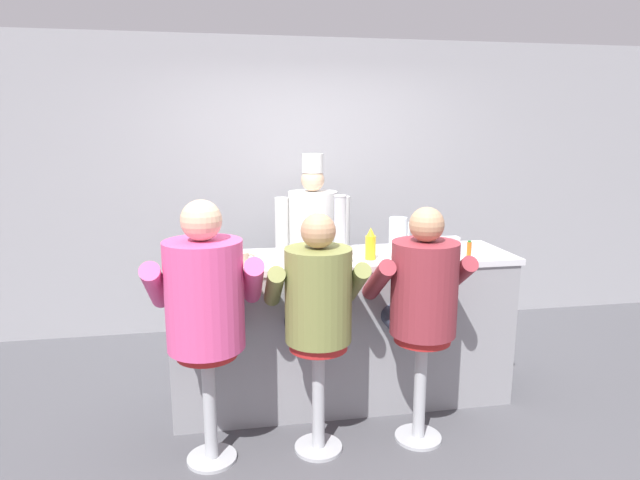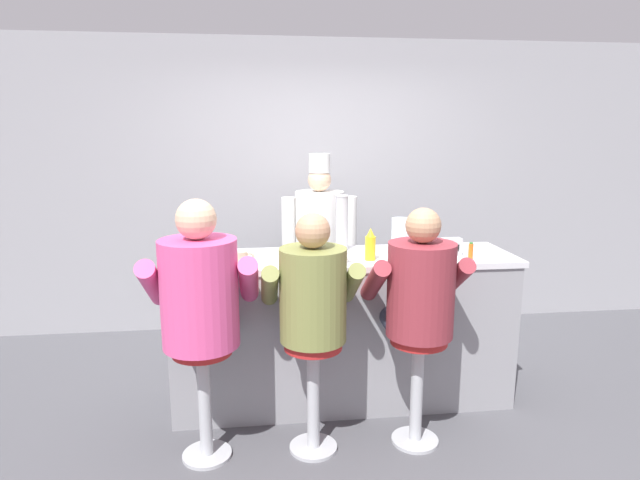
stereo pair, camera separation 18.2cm
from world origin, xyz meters
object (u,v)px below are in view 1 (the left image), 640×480
at_px(breakfast_plate, 218,258).
at_px(coffee_mug_white, 342,256).
at_px(mustard_bottle_yellow, 371,245).
at_px(cook_in_whites_near, 313,241).
at_px(ketchup_bottle_red, 427,245).
at_px(water_pitcher_clear, 398,233).
at_px(coffee_mug_tan, 242,259).
at_px(cup_stack_steel, 340,223).
at_px(diner_seated_pink, 205,301).
at_px(diner_seated_maroon, 422,295).
at_px(diner_seated_olive, 317,302).
at_px(napkin_dispenser_chrome, 449,245).
at_px(hot_sauce_bottle_orange, 469,250).
at_px(cereal_bowl, 313,255).

xyz_separation_m(breakfast_plate, coffee_mug_white, (0.79, -0.19, 0.03)).
bearing_deg(mustard_bottle_yellow, cook_in_whites_near, 99.00).
bearing_deg(breakfast_plate, ketchup_bottle_red, -10.51).
relative_size(water_pitcher_clear, coffee_mug_white, 1.63).
bearing_deg(coffee_mug_tan, cup_stack_steel, 25.34).
height_order(water_pitcher_clear, coffee_mug_white, water_pitcher_clear).
height_order(breakfast_plate, coffee_mug_tan, coffee_mug_tan).
distance_m(cup_stack_steel, diner_seated_pink, 1.21).
relative_size(breakfast_plate, coffee_mug_tan, 1.67).
relative_size(coffee_mug_tan, diner_seated_maroon, 0.09).
xyz_separation_m(water_pitcher_clear, diner_seated_olive, (-0.71, -0.71, -0.24)).
bearing_deg(mustard_bottle_yellow, coffee_mug_tan, -178.46).
relative_size(diner_seated_pink, diner_seated_maroon, 1.05).
height_order(ketchup_bottle_red, coffee_mug_white, ketchup_bottle_red).
bearing_deg(ketchup_bottle_red, napkin_dispenser_chrome, 38.02).
xyz_separation_m(water_pitcher_clear, coffee_mug_tan, (-1.11, -0.30, -0.07)).
relative_size(ketchup_bottle_red, mustard_bottle_yellow, 1.06).
height_order(breakfast_plate, diner_seated_maroon, diner_seated_maroon).
xyz_separation_m(cup_stack_steel, cook_in_whites_near, (-0.05, 0.89, -0.32)).
distance_m(mustard_bottle_yellow, coffee_mug_tan, 0.84).
distance_m(water_pitcher_clear, cook_in_whites_near, 1.06).
relative_size(breakfast_plate, coffee_mug_white, 1.63).
height_order(napkin_dispenser_chrome, diner_seated_pink, diner_seated_pink).
distance_m(ketchup_bottle_red, coffee_mug_white, 0.56).
xyz_separation_m(water_pitcher_clear, cook_in_whites_near, (-0.47, 0.92, -0.23)).
distance_m(ketchup_bottle_red, cook_in_whites_near, 1.43).
bearing_deg(diner_seated_olive, coffee_mug_white, 59.62).
height_order(water_pitcher_clear, diner_seated_maroon, diner_seated_maroon).
relative_size(water_pitcher_clear, napkin_dispenser_chrome, 1.76).
distance_m(mustard_bottle_yellow, hot_sauce_bottle_orange, 0.65).
distance_m(water_pitcher_clear, breakfast_plate, 1.28).
relative_size(cereal_bowl, cup_stack_steel, 0.42).
bearing_deg(water_pitcher_clear, coffee_mug_white, -145.79).
xyz_separation_m(hot_sauce_bottle_orange, coffee_mug_white, (-0.84, 0.06, -0.02)).
xyz_separation_m(hot_sauce_bottle_orange, diner_seated_olive, (-1.07, -0.33, -0.19)).
bearing_deg(cook_in_whites_near, coffee_mug_white, -90.56).
height_order(cereal_bowl, coffee_mug_tan, coffee_mug_tan).
relative_size(napkin_dispenser_chrome, diner_seated_pink, 0.08).
bearing_deg(cereal_bowl, diner_seated_olive, -96.45).
bearing_deg(diner_seated_pink, mustard_bottle_yellow, 21.97).
bearing_deg(cook_in_whites_near, breakfast_plate, -127.05).
bearing_deg(coffee_mug_white, breakfast_plate, 166.40).
relative_size(mustard_bottle_yellow, water_pitcher_clear, 0.94).
distance_m(coffee_mug_white, cup_stack_steel, 0.39).
bearing_deg(cereal_bowl, coffee_mug_tan, -165.60).
distance_m(mustard_bottle_yellow, cereal_bowl, 0.39).
height_order(mustard_bottle_yellow, napkin_dispenser_chrome, mustard_bottle_yellow).
bearing_deg(breakfast_plate, cook_in_whites_near, 52.95).
distance_m(cereal_bowl, cook_in_whites_near, 1.13).
bearing_deg(water_pitcher_clear, hot_sauce_bottle_orange, -46.65).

